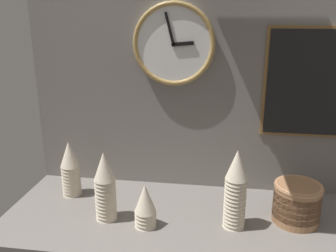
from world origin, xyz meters
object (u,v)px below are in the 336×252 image
(cup_stack_far_left, at_px, (70,168))
(cup_stack_center_left, at_px, (145,205))
(wall_clock, at_px, (174,44))
(cup_stack_left, at_px, (105,186))
(cup_stack_center_right, at_px, (236,189))
(menu_board, at_px, (322,84))
(bowl_stack_right, at_px, (297,202))

(cup_stack_far_left, height_order, cup_stack_center_left, cup_stack_far_left)
(cup_stack_far_left, bearing_deg, cup_stack_center_left, -27.82)
(cup_stack_center_left, height_order, wall_clock, wall_clock)
(cup_stack_center_left, height_order, cup_stack_left, cup_stack_left)
(cup_stack_center_right, relative_size, menu_board, 0.66)
(cup_stack_center_left, xyz_separation_m, cup_stack_left, (-0.15, 0.03, 0.05))
(cup_stack_center_left, distance_m, wall_clock, 0.62)
(cup_stack_far_left, bearing_deg, wall_clock, 19.09)
(cup_stack_center_left, bearing_deg, wall_clock, 80.40)
(bowl_stack_right, xyz_separation_m, menu_board, (0.10, 0.23, 0.39))
(cup_stack_center_left, bearing_deg, menu_board, 28.09)
(bowl_stack_right, bearing_deg, cup_stack_center_right, -163.43)
(cup_stack_far_left, relative_size, menu_board, 0.53)
(cup_stack_left, xyz_separation_m, bowl_stack_right, (0.68, 0.08, -0.05))
(wall_clock, bearing_deg, menu_board, 0.89)
(cup_stack_left, bearing_deg, cup_stack_center_right, 1.92)
(cup_stack_far_left, height_order, cup_stack_center_right, cup_stack_center_right)
(menu_board, bearing_deg, cup_stack_center_right, -137.51)
(cup_stack_center_right, height_order, wall_clock, wall_clock)
(cup_stack_center_right, distance_m, wall_clock, 0.60)
(cup_stack_center_right, bearing_deg, wall_clock, 131.91)
(cup_stack_center_right, distance_m, menu_board, 0.54)
(cup_stack_left, xyz_separation_m, wall_clock, (0.21, 0.30, 0.48))
(cup_stack_center_right, relative_size, wall_clock, 0.89)
(cup_stack_far_left, height_order, cup_stack_left, cup_stack_left)
(menu_board, bearing_deg, bowl_stack_right, -113.05)
(cup_stack_left, distance_m, menu_board, 0.90)
(cup_stack_center_right, bearing_deg, cup_stack_far_left, 167.85)
(cup_stack_far_left, distance_m, bowl_stack_right, 0.89)
(cup_stack_far_left, xyz_separation_m, menu_board, (0.98, 0.15, 0.35))
(cup_stack_left, height_order, cup_stack_center_right, cup_stack_center_right)
(cup_stack_center_right, bearing_deg, menu_board, 42.49)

